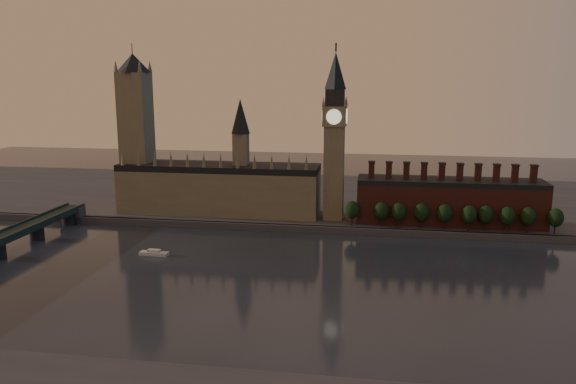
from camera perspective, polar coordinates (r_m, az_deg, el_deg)
ground at (r=251.82m, az=0.30°, el=-9.60°), size 900.00×900.00×0.00m
north_bank at (r=421.22m, az=3.97°, el=-0.66°), size 900.00×182.00×4.00m
palace_of_westminster at (r=367.74m, az=-6.93°, el=0.61°), size 130.00×30.30×74.00m
victoria_tower at (r=381.70m, az=-15.16°, el=6.37°), size 24.00×24.00×108.00m
big_ben at (r=344.80m, az=4.75°, el=5.84°), size 15.00×15.00×107.00m
chimney_block at (r=352.70m, az=16.05°, el=-0.86°), size 110.00×25.00×37.00m
embankment_tree_0 at (r=336.71m, az=6.55°, el=-1.82°), size 8.60×8.60×14.88m
embankment_tree_1 at (r=336.20m, az=9.47°, el=-1.92°), size 8.60×8.60×14.88m
embankment_tree_2 at (r=336.02m, az=11.19°, el=-1.99°), size 8.60×8.60×14.88m
embankment_tree_3 at (r=337.61m, az=13.41°, el=-2.03°), size 8.60×8.60×14.88m
embankment_tree_4 at (r=338.31m, az=15.62°, el=-2.11°), size 8.60×8.60×14.88m
embankment_tree_5 at (r=339.11m, az=17.93°, el=-2.22°), size 8.60×8.60×14.88m
embankment_tree_6 at (r=342.33m, az=19.43°, el=-2.19°), size 8.60×8.60×14.88m
embankment_tree_7 at (r=343.31m, az=21.40°, el=-2.29°), size 8.60×8.60×14.88m
embankment_tree_8 at (r=346.60m, az=23.21°, el=-2.31°), size 8.60×8.60×14.88m
embankment_tree_9 at (r=349.92m, az=25.55°, el=-2.38°), size 8.60×8.60×14.88m
river_boat at (r=302.28m, az=-13.45°, el=-6.04°), size 15.37×5.05×3.04m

